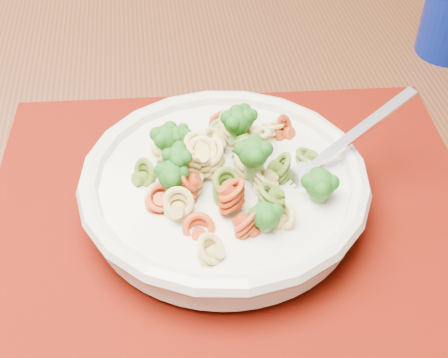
# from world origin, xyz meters

# --- Properties ---
(dining_table) EXTENTS (1.64, 1.30, 0.70)m
(dining_table) POSITION_xyz_m (0.29, -0.08, 0.61)
(dining_table) COLOR #562918
(dining_table) RESTS_ON ground
(placemat) EXTENTS (0.55, 0.47, 0.00)m
(placemat) POSITION_xyz_m (0.37, -0.13, 0.70)
(placemat) COLOR #570C03
(placemat) RESTS_ON dining_table
(pasta_bowl) EXTENTS (0.27, 0.27, 0.05)m
(pasta_bowl) POSITION_xyz_m (0.37, -0.14, 0.73)
(pasta_bowl) COLOR beige
(pasta_bowl) RESTS_ON placemat
(pasta_broccoli_heap) EXTENTS (0.23, 0.23, 0.06)m
(pasta_broccoli_heap) POSITION_xyz_m (0.37, -0.14, 0.75)
(pasta_broccoli_heap) COLOR tan
(pasta_broccoli_heap) RESTS_ON pasta_bowl
(fork) EXTENTS (0.15, 0.14, 0.08)m
(fork) POSITION_xyz_m (0.44, -0.12, 0.75)
(fork) COLOR silver
(fork) RESTS_ON pasta_bowl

